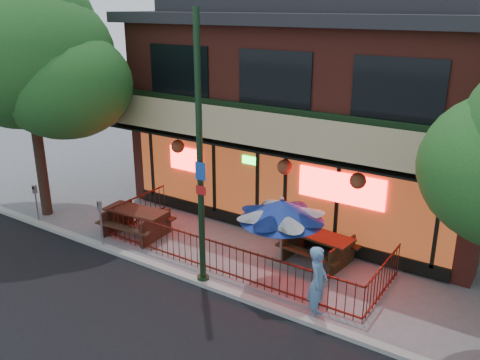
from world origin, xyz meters
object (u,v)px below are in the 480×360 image
(parking_meter_near, at_px, (101,216))
(parking_meter_far, at_px, (36,198))
(street_light, at_px, (200,171))
(picnic_table_right, at_px, (318,243))
(pedestrian, at_px, (318,283))
(picnic_table_left, at_px, (136,218))
(patio_umbrella, at_px, (282,210))
(street_tree_left, at_px, (29,49))

(parking_meter_near, distance_m, parking_meter_far, 3.24)
(street_light, relative_size, parking_meter_near, 4.50)
(street_light, height_order, picnic_table_right, street_light)
(picnic_table_right, xyz_separation_m, parking_meter_far, (-9.01, -2.80, 0.38))
(street_light, bearing_deg, parking_meter_near, -178.82)
(pedestrian, bearing_deg, parking_meter_far, 74.84)
(picnic_table_right, distance_m, pedestrian, 2.83)
(picnic_table_left, height_order, patio_umbrella, patio_umbrella)
(picnic_table_right, bearing_deg, patio_umbrella, -99.84)
(street_tree_left, bearing_deg, pedestrian, -2.89)
(picnic_table_right, xyz_separation_m, parking_meter_near, (-5.77, -2.88, 0.50))
(street_light, xyz_separation_m, parking_meter_near, (-3.76, -0.08, -2.10))
(street_tree_left, relative_size, pedestrian, 4.40)
(picnic_table_right, distance_m, parking_meter_near, 6.47)
(street_tree_left, distance_m, picnic_table_right, 10.95)
(street_light, relative_size, street_tree_left, 0.87)
(picnic_table_left, xyz_separation_m, picnic_table_right, (5.61, 1.61, -0.02))
(pedestrian, bearing_deg, picnic_table_right, 8.06)
(street_tree_left, xyz_separation_m, picnic_table_right, (9.47, 2.01, -5.12))
(street_light, height_order, picnic_table_left, street_light)
(patio_umbrella, bearing_deg, parking_meter_near, -167.84)
(pedestrian, relative_size, parking_meter_near, 1.18)
(parking_meter_near, bearing_deg, parking_meter_far, 178.58)
(street_light, bearing_deg, picnic_table_left, 161.62)
(picnic_table_right, xyz_separation_m, pedestrian, (1.17, -2.55, 0.36))
(picnic_table_right, bearing_deg, street_light, -125.65)
(picnic_table_left, bearing_deg, picnic_table_right, 15.97)
(street_light, relative_size, picnic_table_left, 3.24)
(patio_umbrella, bearing_deg, parking_meter_far, -172.81)
(patio_umbrella, relative_size, parking_meter_near, 1.59)
(picnic_table_left, bearing_deg, street_tree_left, -173.96)
(picnic_table_left, relative_size, parking_meter_near, 1.39)
(picnic_table_right, xyz_separation_m, patio_umbrella, (-0.29, -1.70, 1.55))
(picnic_table_right, distance_m, patio_umbrella, 2.32)
(picnic_table_right, bearing_deg, parking_meter_far, -162.74)
(street_light, height_order, patio_umbrella, street_light)
(picnic_table_left, distance_m, pedestrian, 6.86)
(pedestrian, distance_m, parking_meter_far, 10.19)
(parking_meter_far, bearing_deg, picnic_table_left, 19.36)
(street_tree_left, relative_size, patio_umbrella, 3.26)
(picnic_table_left, bearing_deg, patio_umbrella, -1.01)
(picnic_table_right, relative_size, pedestrian, 1.16)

